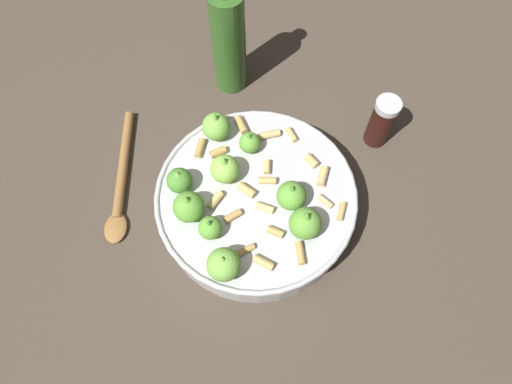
# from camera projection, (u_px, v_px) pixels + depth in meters

# --- Properties ---
(ground_plane) EXTENTS (2.40, 2.40, 0.00)m
(ground_plane) POSITION_uv_depth(u_px,v_px,m) (256.00, 211.00, 0.75)
(ground_plane) COLOR #42382D
(cooking_pan) EXTENTS (0.31, 0.31, 0.12)m
(cooking_pan) POSITION_uv_depth(u_px,v_px,m) (254.00, 201.00, 0.71)
(cooking_pan) COLOR #B7B7BC
(cooking_pan) RESTS_ON ground
(pepper_shaker) EXTENTS (0.04, 0.04, 0.10)m
(pepper_shaker) POSITION_uv_depth(u_px,v_px,m) (382.00, 122.00, 0.76)
(pepper_shaker) COLOR #33140F
(pepper_shaker) RESTS_ON ground
(olive_oil_bottle) EXTENTS (0.06, 0.06, 0.25)m
(olive_oil_bottle) POSITION_uv_depth(u_px,v_px,m) (228.00, 40.00, 0.77)
(olive_oil_bottle) COLOR #336023
(olive_oil_bottle) RESTS_ON ground
(wooden_spoon) EXTENTS (0.11, 0.24, 0.02)m
(wooden_spoon) POSITION_uv_depth(u_px,v_px,m) (121.00, 182.00, 0.77)
(wooden_spoon) COLOR olive
(wooden_spoon) RESTS_ON ground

